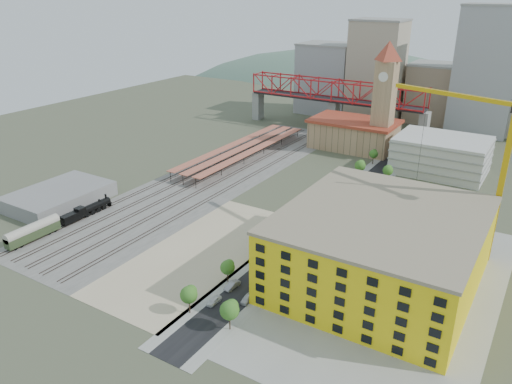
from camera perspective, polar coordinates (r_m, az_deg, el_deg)
The scene contains 33 objects.
ground at distance 161.05m, azimuth 1.84°, elevation -2.63°, with size 400.00×400.00×0.00m, color #474C38.
ballast_strip at distance 192.85m, azimuth -4.81°, elevation 1.65°, with size 36.00×165.00×0.06m, color #605E59.
dirt_lot at distance 139.81m, azimuth -6.14°, elevation -6.89°, with size 28.00×67.00×0.06m, color tan.
street_asphalt at distance 167.00m, azimuth 9.20°, elevation -1.96°, with size 12.00×170.00×0.06m, color black.
sidewalk_west at distance 168.94m, azimuth 7.49°, elevation -1.57°, with size 3.00×170.00×0.04m, color gray.
sidewalk_east at distance 165.22m, azimuth 10.95°, elevation -2.37°, with size 3.00×170.00×0.04m, color gray.
construction_pad at distance 129.48m, azimuth 14.93°, elevation -10.19°, with size 50.00×90.00×0.06m, color gray.
rail_tracks at distance 193.82m, azimuth -5.24°, elevation 1.79°, with size 26.56×160.00×0.18m.
platform_canopies at distance 215.53m, azimuth -1.57°, elevation 5.10°, with size 16.00×80.00×4.12m.
station_hall at distance 230.87m, azimuth 11.11°, elevation 6.56°, with size 38.00×24.00×13.10m.
clock_tower at distance 219.99m, azimuth 14.55°, elevation 11.39°, with size 12.00×12.00×52.00m.
parking_garage at distance 209.10m, azimuth 20.40°, elevation 3.98°, with size 34.00×26.00×14.00m, color silver.
truss_bridge at distance 256.08m, azimuth 9.01°, elevation 11.06°, with size 94.00×9.60×25.60m.
construction_building at distance 125.49m, azimuth 14.05°, elevation -6.24°, with size 44.60×50.60×18.80m.
warehouse at distance 181.23m, azimuth -21.60°, elevation -0.48°, with size 22.00×32.00×5.00m, color gray.
street_trees at distance 158.62m, azimuth 7.77°, elevation -3.25°, with size 15.40×124.40×8.00m.
skyline at distance 280.34m, azimuth 18.42°, elevation 12.01°, with size 133.00×46.00×60.00m.
distant_hills at distance 414.73m, azimuth 25.86°, elevation -0.79°, with size 647.00×264.00×227.00m.
locomotive at distance 168.70m, azimuth -18.65°, elevation -1.97°, with size 2.61×20.16×5.04m.
coach at distance 157.93m, azimuth -24.15°, elevation -4.14°, with size 2.89×16.80×5.27m.
tower_crane at distance 139.57m, azimuth 25.68°, elevation 4.45°, with size 44.34×15.71×49.19m.
site_trailer_a at distance 128.73m, azimuth 0.80°, elevation -8.84°, with size 2.64×10.03×2.75m, color silver.
site_trailer_b at distance 132.48m, azimuth 1.94°, elevation -7.87°, with size 2.65×10.07×2.76m, color silver.
site_trailer_c at distance 141.28m, azimuth 4.28°, elevation -5.85°, with size 2.69×10.21×2.80m, color silver.
site_trailer_d at distance 148.48m, azimuth 5.90°, elevation -4.49°, with size 2.44×9.27×2.54m, color silver.
car_0 at distance 118.66m, azimuth -4.84°, elevation -12.30°, with size 1.76×4.38×1.49m, color white.
car_1 at distance 123.66m, azimuth -2.74°, elevation -10.63°, with size 1.67×4.78×1.58m, color gray.
car_2 at distance 143.71m, azimuth 3.43°, elevation -5.60°, with size 2.51×5.45×1.52m, color black.
car_3 at distance 174.62m, azimuth 9.35°, elevation -0.63°, with size 1.85×4.55×1.32m, color navy.
car_4 at distance 118.98m, azimuth -1.07°, elevation -12.11°, with size 1.75×4.36×1.48m, color silver.
car_5 at distance 129.86m, azimuth 2.58°, elevation -8.93°, with size 1.41×4.03×1.33m, color #9F9FA4.
car_6 at distance 160.76m, azimuth 9.37°, elevation -2.71°, with size 2.30×4.99×1.39m, color black.
car_7 at distance 173.52m, azimuth 11.30°, elevation -0.91°, with size 2.02×4.96×1.44m, color navy.
Camera 1 is at (72.57, -126.56, 68.21)m, focal length 35.00 mm.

